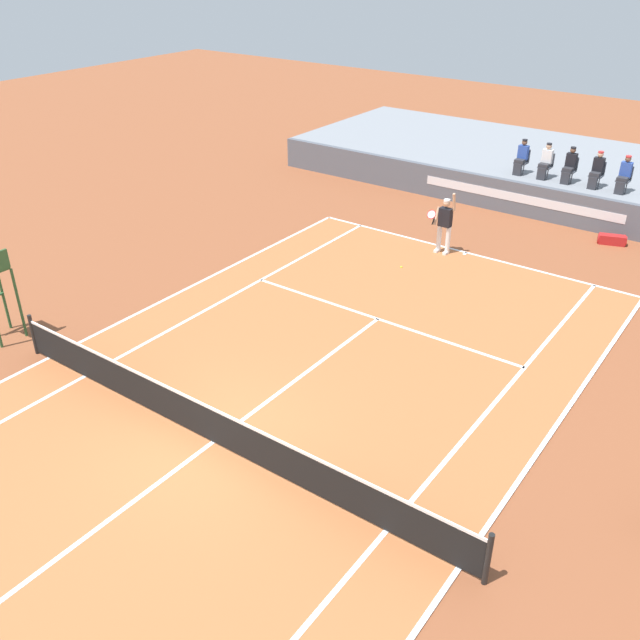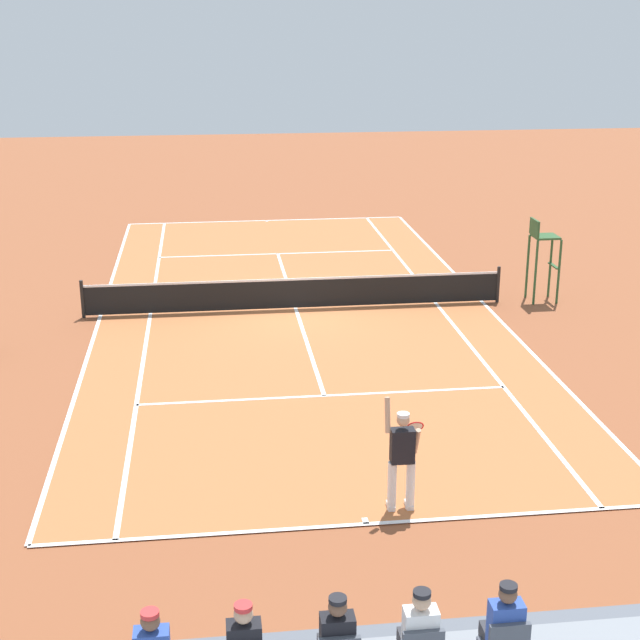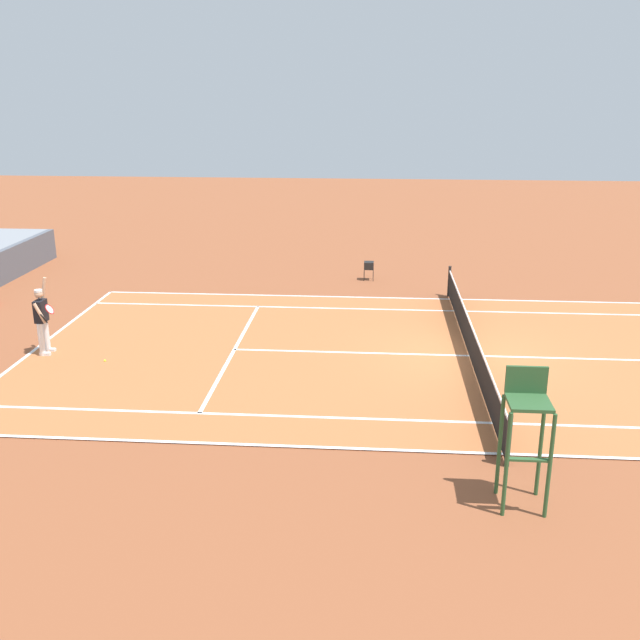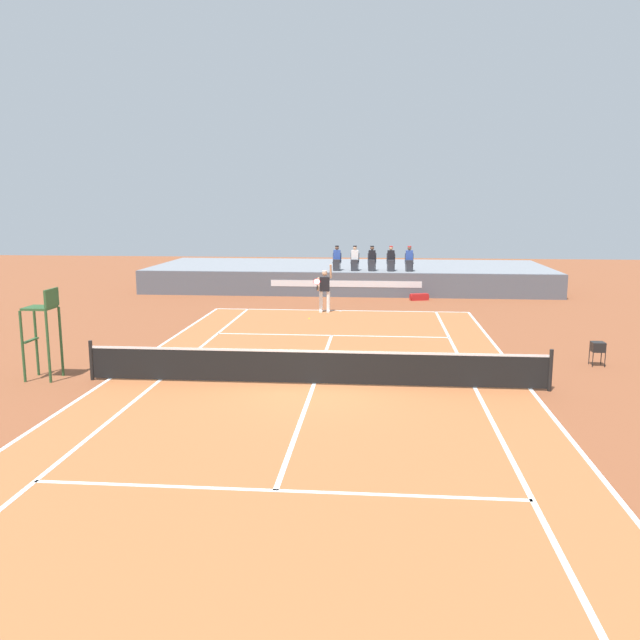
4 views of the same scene
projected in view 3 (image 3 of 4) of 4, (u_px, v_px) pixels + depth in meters
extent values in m
plane|color=brown|center=(469.00, 356.00, 19.40)|extent=(80.00, 80.00, 0.00)
cube|color=#B76638|center=(469.00, 356.00, 19.40)|extent=(10.98, 23.78, 0.02)
cube|color=white|center=(42.00, 344.00, 20.26)|extent=(10.98, 0.10, 0.01)
cube|color=white|center=(502.00, 454.00, 14.19)|extent=(0.10, 23.78, 0.01)
cube|color=white|center=(450.00, 299.00, 24.61)|extent=(0.10, 23.78, 0.01)
cube|color=white|center=(492.00, 423.00, 15.50)|extent=(0.10, 23.78, 0.01)
cube|color=white|center=(454.00, 311.00, 23.30)|extent=(0.10, 23.78, 0.01)
cube|color=white|center=(234.00, 349.00, 19.86)|extent=(8.22, 0.10, 0.01)
cube|color=white|center=(469.00, 356.00, 19.40)|extent=(0.10, 12.80, 0.01)
cube|color=white|center=(45.00, 344.00, 20.25)|extent=(0.10, 0.20, 0.01)
cylinder|color=black|center=(509.00, 441.00, 13.60)|extent=(0.10, 0.10, 1.07)
cylinder|color=black|center=(449.00, 281.00, 24.88)|extent=(0.10, 0.10, 1.07)
cube|color=black|center=(470.00, 340.00, 19.26)|extent=(11.78, 0.02, 0.84)
cube|color=white|center=(471.00, 325.00, 19.13)|extent=(11.78, 0.03, 0.06)
cylinder|color=white|center=(47.00, 336.00, 19.61)|extent=(0.15, 0.15, 0.92)
cylinder|color=white|center=(41.00, 340.00, 19.31)|extent=(0.15, 0.15, 0.92)
cube|color=white|center=(51.00, 350.00, 19.73)|extent=(0.12, 0.28, 0.10)
cube|color=white|center=(45.00, 354.00, 19.43)|extent=(0.12, 0.28, 0.10)
cube|color=black|center=(41.00, 311.00, 19.23)|extent=(0.40, 0.24, 0.60)
sphere|color=tan|center=(39.00, 294.00, 19.08)|extent=(0.22, 0.22, 0.22)
cylinder|color=white|center=(38.00, 291.00, 19.06)|extent=(0.21, 0.21, 0.06)
cylinder|color=tan|center=(44.00, 288.00, 19.30)|extent=(0.09, 0.21, 0.61)
cylinder|color=tan|center=(40.00, 313.00, 18.97)|extent=(0.09, 0.33, 0.56)
cylinder|color=black|center=(44.00, 319.00, 18.96)|extent=(0.04, 0.19, 0.25)
torus|color=red|center=(50.00, 309.00, 18.87)|extent=(0.31, 0.20, 0.26)
cylinder|color=silver|center=(50.00, 309.00, 18.87)|extent=(0.27, 0.16, 0.22)
sphere|color=#D1E533|center=(105.00, 361.00, 19.01)|extent=(0.07, 0.07, 0.07)
cylinder|color=#2D562D|center=(550.00, 467.00, 11.85)|extent=(0.07, 0.07, 1.90)
cylinder|color=#2D562D|center=(507.00, 465.00, 11.90)|extent=(0.07, 0.07, 1.90)
cylinder|color=#2D562D|center=(541.00, 447.00, 12.52)|extent=(0.07, 0.07, 1.90)
cylinder|color=#2D562D|center=(500.00, 445.00, 12.57)|extent=(0.07, 0.07, 1.90)
cube|color=#2D562D|center=(529.00, 403.00, 11.91)|extent=(0.70, 0.70, 0.06)
cube|color=#2D562D|center=(526.00, 379.00, 12.16)|extent=(0.06, 0.70, 0.48)
cube|color=#2D562D|center=(528.00, 460.00, 11.88)|extent=(0.10, 0.70, 0.04)
cube|color=black|center=(369.00, 265.00, 26.99)|extent=(0.36, 0.36, 0.28)
cylinder|color=black|center=(373.00, 276.00, 26.93)|extent=(0.02, 0.02, 0.42)
cylinder|color=black|center=(373.00, 273.00, 27.25)|extent=(0.02, 0.02, 0.42)
cylinder|color=black|center=(364.00, 276.00, 26.95)|extent=(0.02, 0.02, 0.42)
cylinder|color=black|center=(364.00, 273.00, 27.27)|extent=(0.02, 0.02, 0.42)
ellipsoid|color=#D1E533|center=(369.00, 263.00, 26.97)|extent=(0.30, 0.30, 0.12)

